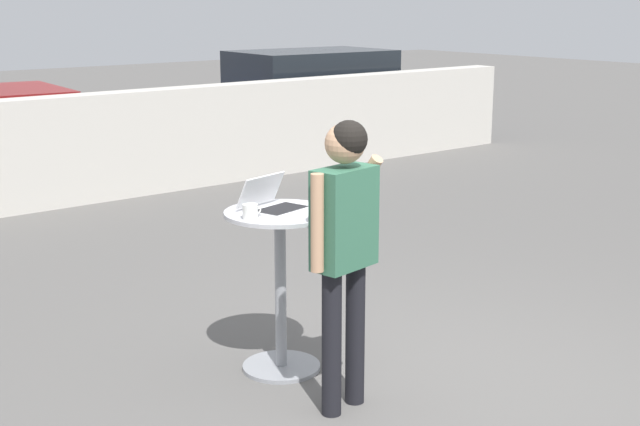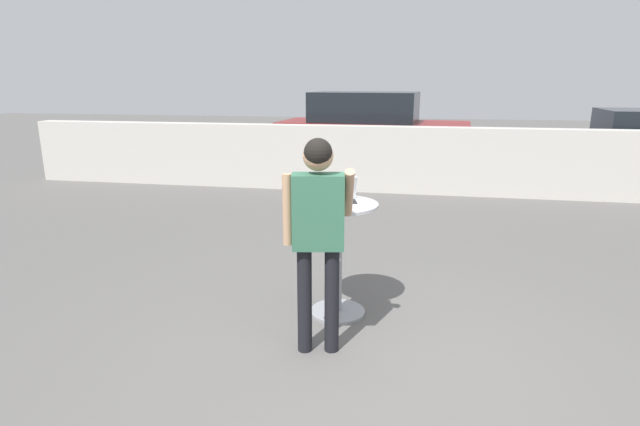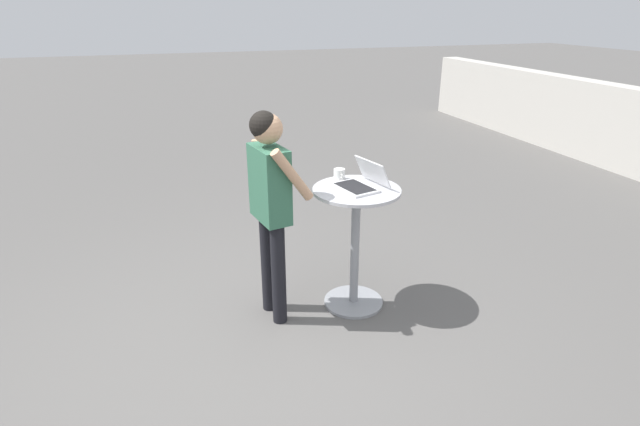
{
  "view_description": "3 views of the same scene",
  "coord_description": "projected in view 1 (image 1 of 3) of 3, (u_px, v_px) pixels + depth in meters",
  "views": [
    {
      "loc": [
        -3.52,
        -3.23,
        2.27
      ],
      "look_at": [
        -0.41,
        0.63,
        1.06
      ],
      "focal_mm": 50.0,
      "sensor_mm": 36.0,
      "label": 1
    },
    {
      "loc": [
        0.14,
        -3.1,
        2.03
      ],
      "look_at": [
        -0.53,
        0.53,
        1.04
      ],
      "focal_mm": 28.0,
      "sensor_mm": 36.0,
      "label": 2
    },
    {
      "loc": [
        2.83,
        -0.45,
        2.3
      ],
      "look_at": [
        -0.33,
        0.63,
        0.91
      ],
      "focal_mm": 28.0,
      "sensor_mm": 36.0,
      "label": 3
    }
  ],
  "objects": [
    {
      "name": "standing_person",
      "position": [
        344.0,
        232.0,
        4.81
      ],
      "size": [
        0.52,
        0.4,
        1.64
      ],
      "color": "black",
      "rests_on": "ground_plane"
    },
    {
      "name": "coffee_mug",
      "position": [
        250.0,
        212.0,
        5.15
      ],
      "size": [
        0.12,
        0.09,
        0.09
      ],
      "color": "white",
      "rests_on": "cafe_table"
    },
    {
      "name": "laptop",
      "position": [
        274.0,
        203.0,
        5.35
      ],
      "size": [
        0.41,
        0.4,
        0.21
      ],
      "color": "silver",
      "rests_on": "cafe_table"
    },
    {
      "name": "ground_plane",
      "position": [
        444.0,
        401.0,
        5.13
      ],
      "size": [
        50.0,
        50.0,
        0.0
      ],
      "primitive_type": "plane",
      "color": "#5B5956"
    },
    {
      "name": "parked_car_further_down",
      "position": [
        319.0,
        99.0,
        13.53
      ],
      "size": [
        4.25,
        1.97,
        1.49
      ],
      "color": "navy",
      "rests_on": "ground_plane"
    },
    {
      "name": "cafe_table",
      "position": [
        280.0,
        273.0,
        5.43
      ],
      "size": [
        0.68,
        0.68,
        1.02
      ],
      "color": "gray",
      "rests_on": "ground_plane"
    },
    {
      "name": "pavement_kerb",
      "position": [
        30.0,
        155.0,
        9.63
      ],
      "size": [
        14.78,
        0.35,
        1.21
      ],
      "color": "beige",
      "rests_on": "ground_plane"
    }
  ]
}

